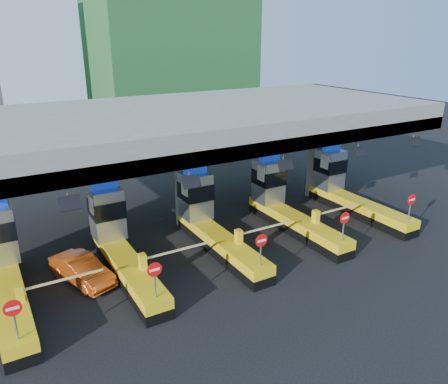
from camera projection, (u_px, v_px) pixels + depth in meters
ground at (211, 245)px, 23.67m from camera, size 120.00×120.00×0.00m
toll_canopy at (185, 124)px, 23.91m from camera, size 28.00×12.09×7.00m
toll_lane_far_left at (3, 267)px, 18.69m from camera, size 4.43×8.00×4.16m
toll_lane_left at (118, 240)px, 21.05m from camera, size 4.43×8.00×4.16m
toll_lane_center at (209, 220)px, 23.42m from camera, size 4.43×8.00×4.16m
toll_lane_right at (283, 203)px, 25.78m from camera, size 4.43×8.00×4.16m
toll_lane_far_right at (345, 188)px, 28.15m from camera, size 4.43×8.00×4.16m
bg_building_scaffold at (169, 5)px, 50.57m from camera, size 18.00×12.00×28.00m
red_car at (82, 270)px, 19.98m from camera, size 2.45×3.90×1.21m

